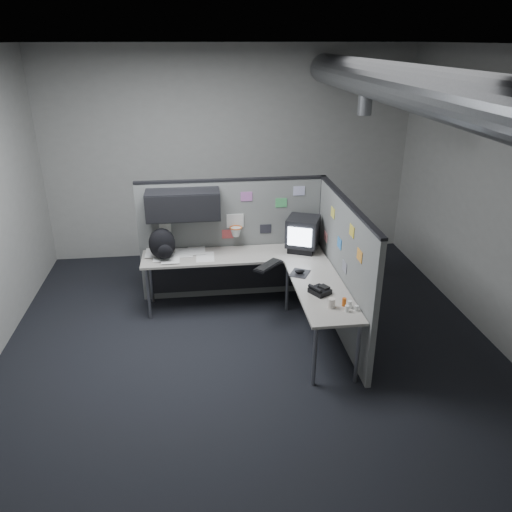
{
  "coord_description": "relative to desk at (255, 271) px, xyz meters",
  "views": [
    {
      "loc": [
        -0.52,
        -4.82,
        3.25
      ],
      "look_at": [
        0.11,
        0.35,
        0.97
      ],
      "focal_mm": 35.0,
      "sensor_mm": 36.0,
      "label": 1
    }
  ],
  "objects": [
    {
      "name": "monitor",
      "position": [
        0.65,
        0.32,
        0.34
      ],
      "size": [
        0.51,
        0.51,
        0.44
      ],
      "rotation": [
        0.0,
        0.0,
        0.38
      ],
      "color": "black",
      "rests_on": "desk"
    },
    {
      "name": "phone",
      "position": [
        0.59,
        -0.88,
        0.15
      ],
      "size": [
        0.26,
        0.26,
        0.09
      ],
      "rotation": [
        0.0,
        0.0,
        0.37
      ],
      "color": "black",
      "rests_on": "desk"
    },
    {
      "name": "keyboard",
      "position": [
        0.14,
        -0.15,
        0.13
      ],
      "size": [
        0.39,
        0.41,
        0.04
      ],
      "rotation": [
        0.0,
        0.0,
        0.04
      ],
      "color": "black",
      "rests_on": "desk"
    },
    {
      "name": "bottles",
      "position": [
        0.8,
        -1.24,
        0.15
      ],
      "size": [
        0.15,
        0.17,
        0.09
      ],
      "rotation": [
        0.0,
        0.0,
        0.27
      ],
      "color": "silver",
      "rests_on": "desk"
    },
    {
      "name": "backpack",
      "position": [
        -1.12,
        0.25,
        0.31
      ],
      "size": [
        0.34,
        0.31,
        0.4
      ],
      "rotation": [
        0.0,
        0.0,
        -0.04
      ],
      "color": "black",
      "rests_on": "desk"
    },
    {
      "name": "partition_right",
      "position": [
        0.95,
        -0.49,
        0.21
      ],
      "size": [
        0.07,
        2.23,
        1.63
      ],
      "color": "slate",
      "rests_on": "ground"
    },
    {
      "name": "desk",
      "position": [
        0.0,
        0.0,
        0.0
      ],
      "size": [
        2.31,
        2.11,
        0.73
      ],
      "color": "#A49E94",
      "rests_on": "ground"
    },
    {
      "name": "room",
      "position": [
        0.41,
        -0.7,
        1.48
      ],
      "size": [
        5.62,
        5.62,
        3.22
      ],
      "color": "black",
      "rests_on": "ground"
    },
    {
      "name": "papers",
      "position": [
        -0.93,
        0.34,
        0.13
      ],
      "size": [
        0.86,
        0.56,
        0.02
      ],
      "rotation": [
        0.0,
        0.0,
        -0.0
      ],
      "color": "white",
      "rests_on": "desk"
    },
    {
      "name": "cup",
      "position": [
        0.63,
        -1.2,
        0.17
      ],
      "size": [
        0.09,
        0.09,
        0.1
      ],
      "primitive_type": "cylinder",
      "rotation": [
        0.0,
        0.0,
        0.23
      ],
      "color": "beige",
      "rests_on": "desk"
    },
    {
      "name": "mouse",
      "position": [
        0.48,
        -0.38,
        0.14
      ],
      "size": [
        0.29,
        0.31,
        0.05
      ],
      "rotation": [
        0.0,
        0.0,
        0.29
      ],
      "color": "black",
      "rests_on": "desk"
    },
    {
      "name": "partition_back",
      "position": [
        -0.4,
        0.53,
        0.38
      ],
      "size": [
        2.44,
        0.42,
        1.63
      ],
      "color": "slate",
      "rests_on": "ground"
    }
  ]
}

